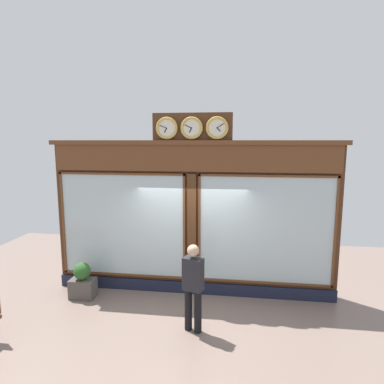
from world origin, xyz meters
TOP-DOWN VIEW (x-y plane):
  - ground_plane at (0.00, 2.80)m, footprint 14.00×14.00m
  - shop_facade at (-0.00, -0.13)m, footprint 6.64×0.42m
  - pedestrian at (-0.24, 1.56)m, footprint 0.41×0.32m
  - planter_box at (2.44, 0.57)m, footprint 0.56×0.36m
  - planter_shrub at (2.44, 0.57)m, footprint 0.38×0.38m

SIDE VIEW (x-z plane):
  - ground_plane at x=0.00m, z-range 0.00..0.00m
  - planter_box at x=2.44m, z-range 0.00..0.44m
  - planter_shrub at x=2.44m, z-range 0.44..0.82m
  - pedestrian at x=-0.24m, z-range 0.09..1.78m
  - shop_facade at x=0.00m, z-range -0.27..3.90m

